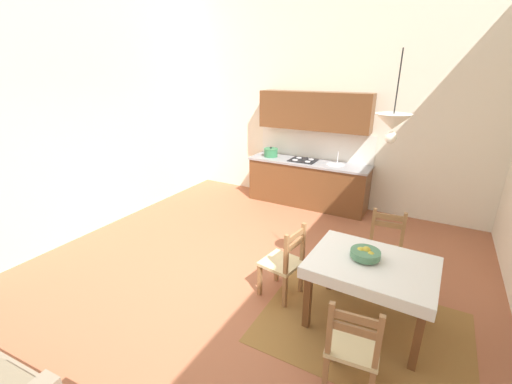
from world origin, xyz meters
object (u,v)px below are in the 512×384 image
(dining_table, at_px, (371,274))
(pendant_lamp, at_px, (393,123))
(dining_chair_camera_side, at_px, (353,347))
(kitchen_cabinetry, at_px, (309,163))
(dining_chair_kitchen_side, at_px, (385,250))
(dining_chair_tv_side, at_px, (284,263))
(fruit_bowl, at_px, (365,254))

(dining_table, height_order, pendant_lamp, pendant_lamp)
(dining_chair_camera_side, bearing_deg, dining_table, 92.97)
(kitchen_cabinetry, xyz_separation_m, dining_chair_camera_side, (1.81, -3.80, -0.41))
(dining_chair_kitchen_side, distance_m, pendant_lamp, 1.86)
(dining_chair_kitchen_side, xyz_separation_m, dining_chair_tv_side, (-0.99, -0.88, 0.00))
(dining_chair_kitchen_side, distance_m, dining_chair_camera_side, 1.76)
(dining_chair_camera_side, xyz_separation_m, fruit_bowl, (-0.13, 0.90, 0.37))
(dining_chair_tv_side, bearing_deg, dining_chair_camera_side, -40.82)
(dining_chair_tv_side, bearing_deg, pendant_lamp, 6.42)
(dining_chair_tv_side, distance_m, fruit_bowl, 0.96)
(dining_chair_kitchen_side, xyz_separation_m, fruit_bowl, (-0.10, -0.86, 0.37))
(dining_table, height_order, fruit_bowl, fruit_bowl)
(kitchen_cabinetry, xyz_separation_m, dining_chair_tv_side, (0.80, -2.92, -0.41))
(kitchen_cabinetry, height_order, pendant_lamp, pendant_lamp)
(fruit_bowl, bearing_deg, kitchen_cabinetry, 120.23)
(dining_chair_tv_side, xyz_separation_m, fruit_bowl, (0.89, 0.02, 0.37))
(dining_table, relative_size, fruit_bowl, 4.21)
(kitchen_cabinetry, distance_m, pendant_lamp, 3.55)
(fruit_bowl, bearing_deg, dining_table, -19.42)
(dining_table, bearing_deg, dining_chair_camera_side, -87.03)
(dining_chair_kitchen_side, distance_m, fruit_bowl, 0.94)
(kitchen_cabinetry, height_order, dining_chair_kitchen_side, kitchen_cabinetry)
(dining_table, xyz_separation_m, dining_chair_tv_side, (-0.97, 0.01, -0.17))
(dining_chair_kitchen_side, bearing_deg, pendant_lamp, -92.13)
(kitchen_cabinetry, bearing_deg, fruit_bowl, -59.77)
(dining_table, xyz_separation_m, fruit_bowl, (-0.08, 0.03, 0.20))
(kitchen_cabinetry, distance_m, dining_chair_kitchen_side, 2.74)
(fruit_bowl, height_order, pendant_lamp, pendant_lamp)
(dining_chair_camera_side, relative_size, fruit_bowl, 3.10)
(dining_chair_tv_side, relative_size, fruit_bowl, 3.10)
(dining_chair_tv_side, height_order, pendant_lamp, pendant_lamp)
(kitchen_cabinetry, distance_m, dining_table, 3.43)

